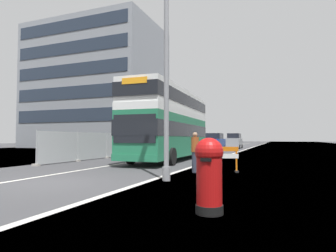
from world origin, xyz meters
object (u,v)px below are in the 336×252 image
at_px(double_decker_bus, 170,124).
at_px(car_oncoming_near, 215,143).
at_px(lamppost_foreground, 166,55).
at_px(red_pillar_postbox, 209,172).
at_px(roadworks_barrier, 218,156).
at_px(car_receding_mid, 234,141).
at_px(pedestrian_at_kerb, 195,152).

xyz_separation_m(double_decker_bus, car_oncoming_near, (-0.27, 15.60, -1.53)).
xyz_separation_m(lamppost_foreground, red_pillar_postbox, (2.47, -3.84, -3.72)).
distance_m(lamppost_foreground, roadworks_barrier, 5.21).
xyz_separation_m(roadworks_barrier, car_oncoming_near, (-4.75, 21.27, 0.28)).
distance_m(roadworks_barrier, car_oncoming_near, 21.79).
bearing_deg(lamppost_foreground, red_pillar_postbox, -57.21).
xyz_separation_m(double_decker_bus, car_receding_mid, (0.65, 25.15, -1.48)).
height_order(roadworks_barrier, car_receding_mid, car_receding_mid).
xyz_separation_m(lamppost_foreground, roadworks_barrier, (1.19, 3.32, -3.84)).
relative_size(double_decker_bus, red_pillar_postbox, 7.63).
bearing_deg(car_receding_mid, roadworks_barrier, -82.91).
height_order(red_pillar_postbox, car_receding_mid, car_receding_mid).
bearing_deg(lamppost_foreground, pedestrian_at_kerb, 84.12).
height_order(lamppost_foreground, red_pillar_postbox, lamppost_foreground).
bearing_deg(lamppost_foreground, car_receding_mid, 94.42).
relative_size(car_receding_mid, pedestrian_at_kerb, 2.50).
bearing_deg(double_decker_bus, pedestrian_at_kerb, -60.24).
height_order(lamppost_foreground, car_receding_mid, lamppost_foreground).
xyz_separation_m(double_decker_bus, pedestrian_at_kerb, (3.57, -6.25, -1.64)).
distance_m(lamppost_foreground, red_pillar_postbox, 5.89).
distance_m(red_pillar_postbox, roadworks_barrier, 7.27).
distance_m(car_oncoming_near, car_receding_mid, 9.60).
bearing_deg(pedestrian_at_kerb, red_pillar_postbox, -71.60).
relative_size(red_pillar_postbox, car_receding_mid, 0.34).
relative_size(double_decker_bus, car_oncoming_near, 2.69).
relative_size(lamppost_foreground, roadworks_barrier, 5.29).
relative_size(lamppost_foreground, pedestrian_at_kerb, 5.36).
height_order(double_decker_bus, pedestrian_at_kerb, double_decker_bus).
height_order(car_oncoming_near, car_receding_mid, car_receding_mid).
height_order(double_decker_bus, roadworks_barrier, double_decker_bus).
height_order(lamppost_foreground, roadworks_barrier, lamppost_foreground).
bearing_deg(car_receding_mid, lamppost_foreground, -85.58).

